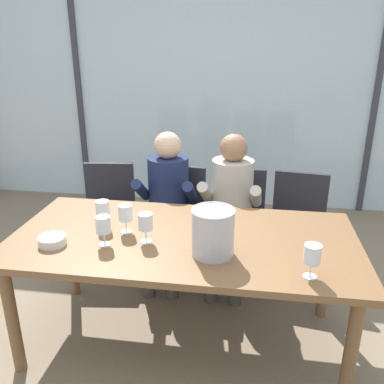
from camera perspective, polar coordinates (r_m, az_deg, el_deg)
name	(u,v)px	position (r m, az deg, el deg)	size (l,w,h in m)	color
ground	(203,262)	(3.64, 1.54, -9.74)	(14.00, 14.00, 0.00)	#847056
window_glass_panel	(220,92)	(4.61, 3.99, 13.88)	(7.24, 0.03, 2.60)	silver
window_mullion_left	(79,89)	(4.99, -15.57, 13.72)	(0.06, 0.06, 2.60)	#38383D
window_mullion_right	(376,95)	(4.75, 24.45, 12.34)	(0.06, 0.06, 2.60)	#38383D
hillside_vineyard	(236,87)	(8.42, 6.17, 14.47)	(13.24, 2.40, 1.90)	#568942
dining_table	(183,248)	(2.44, -1.23, -7.83)	(2.04, 0.99, 0.75)	brown
chair_near_curtain	(108,208)	(3.51, -11.64, -2.19)	(0.49, 0.49, 0.87)	#232328
chair_left_of_center	(178,212)	(3.37, -2.05, -2.76)	(0.49, 0.49, 0.87)	#232328
chair_center	(238,216)	(3.31, 6.50, -3.30)	(0.44, 0.44, 0.87)	#232328
chair_right_of_center	(298,221)	(3.31, 14.61, -3.90)	(0.50, 0.50, 0.87)	#232328
person_navy_polo	(167,199)	(3.17, -3.55, -0.93)	(0.46, 0.61, 1.18)	#192347
person_beige_jumper	(231,202)	(3.11, 5.46, -1.43)	(0.48, 0.62, 1.18)	#B7AD9E
ice_bucket_primary	(213,231)	(2.17, 2.95, -5.56)	(0.24, 0.24, 0.26)	#B7B7BC
tasting_bowl	(52,241)	(2.44, -19.00, -6.47)	(0.16, 0.16, 0.05)	silver
wine_glass_by_left_taster	(312,256)	(2.05, 16.51, -8.56)	(0.08, 0.08, 0.17)	silver
wine_glass_near_bucket	(103,226)	(2.32, -12.36, -4.67)	(0.08, 0.08, 0.17)	silver
wine_glass_center_pour	(103,210)	(2.53, -12.42, -2.43)	(0.08, 0.08, 0.17)	silver
wine_glass_by_right_taster	(145,223)	(2.31, -6.55, -4.35)	(0.08, 0.08, 0.17)	silver
wine_glass_spare_empty	(125,214)	(2.44, -9.34, -3.06)	(0.08, 0.08, 0.17)	silver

